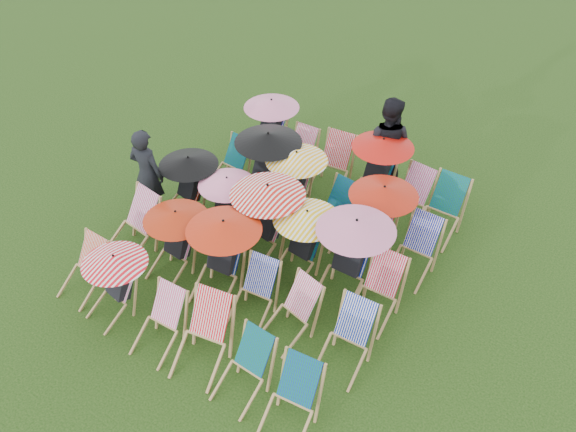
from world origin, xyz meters
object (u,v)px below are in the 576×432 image
Objects in this scene: deckchair_0 at (83,269)px; deckchair_29 at (441,210)px; person_left at (147,174)px; deckchair_5 at (290,403)px; person_rear at (387,144)px.

deckchair_29 is (3.90, 4.54, 0.06)m from deckchair_0.
person_left reaches higher than deckchair_29.
person_rear reaches higher than deckchair_5.
person_left is 4.34m from person_rear.
deckchair_0 is 5.73m from person_rear.
deckchair_0 is 4.02m from deckchair_5.
person_left reaches higher than deckchair_5.
person_rear is at bearing -141.33° from person_left.
person_left reaches higher than deckchair_0.
deckchair_5 reaches higher than deckchair_0.
person_left is (-4.40, -2.57, 0.39)m from deckchair_29.
deckchair_29 is at bearing 83.97° from deckchair_5.
deckchair_5 is 4.98m from person_left.
deckchair_0 is 0.93× the size of deckchair_5.
person_left is (-0.50, 1.97, 0.45)m from deckchair_0.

